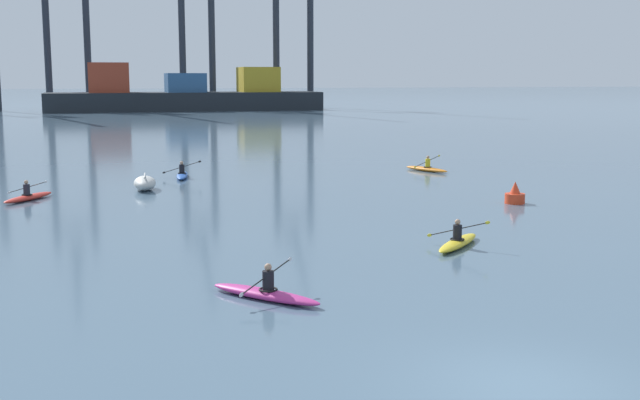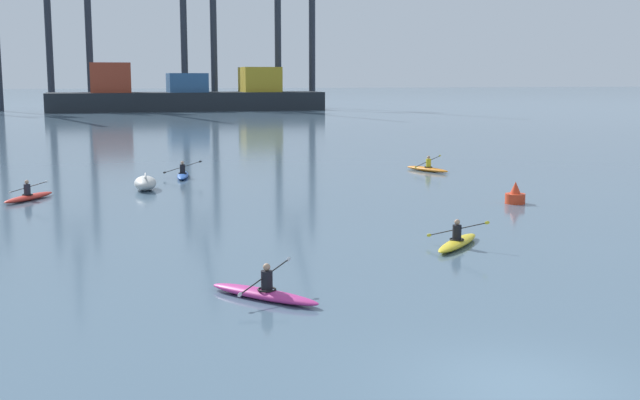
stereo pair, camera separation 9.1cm
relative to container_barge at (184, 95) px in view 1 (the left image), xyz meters
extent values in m
plane|color=slate|center=(-8.21, -125.20, -2.58)|extent=(800.00, 800.00, 0.00)
cube|color=#1E2328|center=(0.18, 0.00, -1.03)|extent=(45.84, 10.27, 3.11)
cube|color=#993823|center=(-12.43, 0.00, 2.97)|extent=(6.42, 7.19, 4.88)
cube|color=#2D5684|center=(0.18, 0.00, 2.12)|extent=(6.42, 7.19, 3.19)
cube|color=#B29323|center=(12.79, 0.00, 2.65)|extent=(6.42, 7.19, 4.25)
cylinder|color=#232833|center=(-22.32, 13.52, 10.40)|extent=(1.20, 1.20, 25.97)
cylinder|color=#232833|center=(-15.50, 13.52, 10.40)|extent=(1.20, 1.20, 25.97)
cylinder|color=#232833|center=(0.91, 9.40, 9.66)|extent=(1.20, 1.20, 24.48)
cylinder|color=#232833|center=(6.26, 9.40, 9.66)|extent=(1.20, 1.20, 24.48)
cylinder|color=#232833|center=(17.75, 7.39, 9.63)|extent=(1.20, 1.20, 24.41)
cylinder|color=#232833|center=(24.23, 7.39, 9.63)|extent=(1.20, 1.20, 24.41)
ellipsoid|color=beige|center=(-13.14, -96.78, -2.23)|extent=(1.30, 2.68, 0.70)
cube|color=beige|center=(-13.14, -96.78, -1.85)|extent=(0.21, 1.95, 0.06)
cylinder|color=red|center=(2.64, -105.87, -2.35)|extent=(0.90, 0.90, 0.45)
cone|color=red|center=(2.64, -105.87, -1.85)|extent=(0.50, 0.49, 0.55)
ellipsoid|color=#C13384|center=(-11.54, -118.17, -2.45)|extent=(2.65, 2.98, 0.26)
torus|color=black|center=(-11.48, -118.25, -2.31)|extent=(0.69, 0.69, 0.05)
cylinder|color=black|center=(-11.48, -118.25, -2.07)|extent=(0.30, 0.30, 0.50)
sphere|color=tan|center=(-11.48, -118.25, -1.72)|extent=(0.19, 0.19, 0.19)
cylinder|color=black|center=(-11.51, -118.21, -1.97)|extent=(1.59, 1.35, 0.53)
ellipsoid|color=silver|center=(-12.29, -118.87, -2.22)|extent=(0.18, 0.16, 0.15)
ellipsoid|color=silver|center=(-10.73, -117.55, -1.72)|extent=(0.18, 0.16, 0.15)
ellipsoid|color=red|center=(-18.57, -98.77, -2.45)|extent=(2.37, 3.17, 0.26)
torus|color=black|center=(-18.63, -98.85, -2.31)|extent=(0.68, 0.68, 0.05)
cylinder|color=#23232D|center=(-18.63, -98.85, -2.07)|extent=(0.30, 0.30, 0.50)
sphere|color=tan|center=(-18.63, -98.85, -1.72)|extent=(0.19, 0.19, 0.19)
cylinder|color=black|center=(-18.60, -98.81, -1.97)|extent=(1.71, 1.14, 0.62)
ellipsoid|color=silver|center=(-19.44, -98.25, -2.26)|extent=(0.19, 0.15, 0.16)
ellipsoid|color=silver|center=(-17.76, -99.36, -1.68)|extent=(0.19, 0.15, 0.16)
ellipsoid|color=orange|center=(3.84, -93.23, -2.45)|extent=(1.82, 3.38, 0.26)
torus|color=black|center=(3.88, -93.32, -2.31)|extent=(0.64, 0.64, 0.05)
cylinder|color=gold|center=(3.88, -93.32, -2.07)|extent=(0.30, 0.30, 0.50)
sphere|color=tan|center=(3.88, -93.32, -1.72)|extent=(0.19, 0.19, 0.19)
cylinder|color=black|center=(3.86, -93.28, -1.97)|extent=(1.90, 0.79, 0.58)
ellipsoid|color=yellow|center=(2.92, -93.65, -2.24)|extent=(0.20, 0.11, 0.15)
ellipsoid|color=yellow|center=(4.80, -92.90, -1.70)|extent=(0.20, 0.11, 0.15)
ellipsoid|color=#2856B2|center=(-10.77, -92.27, -2.45)|extent=(1.14, 3.45, 0.26)
torus|color=black|center=(-10.79, -92.37, -2.31)|extent=(0.56, 0.56, 0.05)
cylinder|color=black|center=(-10.79, -92.37, -2.07)|extent=(0.30, 0.30, 0.50)
sphere|color=tan|center=(-10.79, -92.37, -1.72)|extent=(0.19, 0.19, 0.19)
cylinder|color=black|center=(-10.78, -92.32, -1.97)|extent=(2.00, 0.36, 0.63)
ellipsoid|color=black|center=(-11.77, -92.16, -2.27)|extent=(0.21, 0.07, 0.16)
ellipsoid|color=black|center=(-9.78, -92.48, -1.67)|extent=(0.21, 0.07, 0.16)
ellipsoid|color=yellow|center=(-3.93, -113.66, -2.45)|extent=(2.81, 2.85, 0.26)
torus|color=black|center=(-4.00, -113.73, -2.31)|extent=(0.69, 0.69, 0.05)
cylinder|color=black|center=(-4.00, -113.73, -2.07)|extent=(0.30, 0.30, 0.50)
sphere|color=tan|center=(-4.00, -113.73, -1.72)|extent=(0.19, 0.19, 0.19)
cylinder|color=black|center=(-3.96, -113.70, -1.97)|extent=(1.47, 1.44, 0.64)
ellipsoid|color=yellow|center=(-4.68, -113.00, -2.28)|extent=(0.17, 0.17, 0.16)
ellipsoid|color=yellow|center=(-3.25, -114.40, -1.66)|extent=(0.17, 0.17, 0.16)
camera|label=1|loc=(-15.70, -137.70, 3.07)|focal=44.86mm
camera|label=2|loc=(-15.61, -137.73, 3.07)|focal=44.86mm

